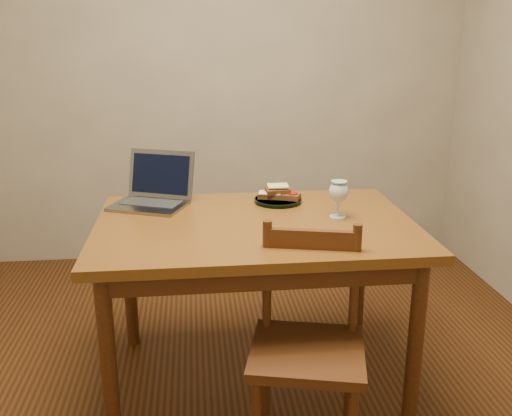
{
  "coord_description": "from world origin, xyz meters",
  "views": [
    {
      "loc": [
        -0.18,
        -2.14,
        1.48
      ],
      "look_at": [
        0.06,
        0.06,
        0.8
      ],
      "focal_mm": 40.0,
      "sensor_mm": 36.0,
      "label": 1
    }
  ],
  "objects": [
    {
      "name": "floor",
      "position": [
        0.0,
        0.0,
        -0.01
      ],
      "size": [
        3.2,
        3.2,
        0.02
      ],
      "primitive_type": "cube",
      "color": "black",
      "rests_on": "ground"
    },
    {
      "name": "back_wall",
      "position": [
        0.0,
        1.61,
        1.3
      ],
      "size": [
        3.2,
        0.02,
        2.6
      ],
      "primitive_type": "cube",
      "color": "gray",
      "rests_on": "floor"
    },
    {
      "name": "front_wall",
      "position": [
        0.0,
        -1.61,
        1.3
      ],
      "size": [
        3.2,
        0.02,
        2.6
      ],
      "primitive_type": "cube",
      "color": "gray",
      "rests_on": "floor"
    },
    {
      "name": "table",
      "position": [
        0.06,
        0.06,
        0.65
      ],
      "size": [
        1.3,
        0.9,
        0.74
      ],
      "color": "#502B0D",
      "rests_on": "floor"
    },
    {
      "name": "chair",
      "position": [
        0.2,
        -0.39,
        0.46
      ],
      "size": [
        0.47,
        0.46,
        0.42
      ],
      "rotation": [
        0.0,
        0.0,
        -0.24
      ],
      "color": "#3B1B0C",
      "rests_on": "floor"
    },
    {
      "name": "plate",
      "position": [
        0.2,
        0.33,
        0.75
      ],
      "size": [
        0.22,
        0.22,
        0.02
      ],
      "primitive_type": "cylinder",
      "color": "black",
      "rests_on": "table"
    },
    {
      "name": "sandwich_cheese",
      "position": [
        0.16,
        0.34,
        0.77
      ],
      "size": [
        0.12,
        0.08,
        0.03
      ],
      "primitive_type": null,
      "rotation": [
        0.0,
        0.0,
        -0.23
      ],
      "color": "#381E0C",
      "rests_on": "plate"
    },
    {
      "name": "sandwich_tomato",
      "position": [
        0.24,
        0.32,
        0.78
      ],
      "size": [
        0.13,
        0.11,
        0.03
      ],
      "primitive_type": null,
      "rotation": [
        0.0,
        0.0,
        -0.44
      ],
      "color": "#381E0C",
      "rests_on": "plate"
    },
    {
      "name": "sandwich_top",
      "position": [
        0.2,
        0.33,
        0.8
      ],
      "size": [
        0.11,
        0.07,
        0.03
      ],
      "primitive_type": null,
      "rotation": [
        0.0,
        0.0,
        0.1
      ],
      "color": "#381E0C",
      "rests_on": "plate"
    },
    {
      "name": "milk_glass",
      "position": [
        0.41,
        0.08,
        0.82
      ],
      "size": [
        0.08,
        0.08,
        0.16
      ],
      "primitive_type": null,
      "color": "white",
      "rests_on": "table"
    },
    {
      "name": "laptop",
      "position": [
        -0.36,
        0.37,
        0.8
      ],
      "size": [
        0.4,
        0.39,
        0.23
      ],
      "rotation": [
        0.0,
        0.0,
        -0.39
      ],
      "color": "slate",
      "rests_on": "table"
    }
  ]
}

